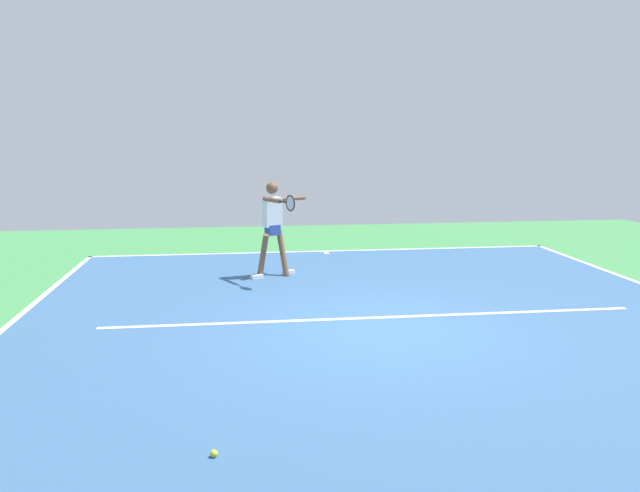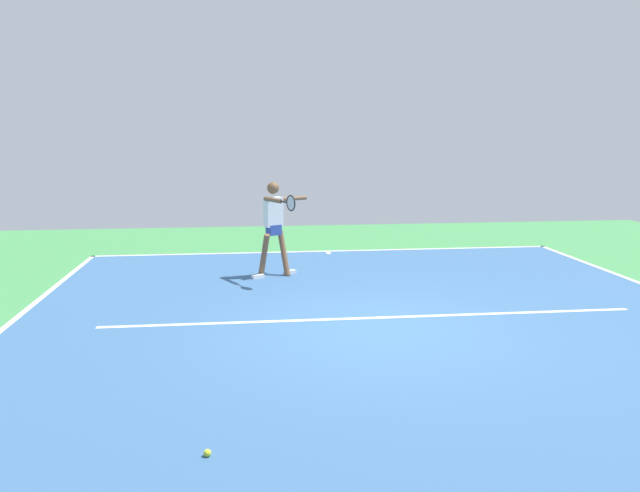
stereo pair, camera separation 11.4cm
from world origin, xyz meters
TOP-DOWN VIEW (x-y plane):
  - ground_plane at (0.00, 0.00)m, footprint 20.80×20.80m
  - court_surface at (0.00, 0.00)m, footprint 10.81×12.32m
  - court_line_baseline_near at (0.00, -6.11)m, footprint 10.81×0.10m
  - court_line_service at (0.00, -0.60)m, footprint 8.11×0.10m
  - court_line_centre_mark at (0.00, -5.91)m, footprint 0.10×0.30m
  - tennis_player at (1.34, -3.60)m, footprint 1.12×1.41m
  - tennis_ball_near_service_line at (2.26, 3.28)m, footprint 0.07×0.07m

SIDE VIEW (x-z plane):
  - ground_plane at x=0.00m, z-range 0.00..0.00m
  - court_surface at x=0.00m, z-range 0.00..0.00m
  - court_line_baseline_near at x=0.00m, z-range 0.00..0.01m
  - court_line_service at x=0.00m, z-range 0.00..0.01m
  - court_line_centre_mark at x=0.00m, z-range 0.00..0.01m
  - tennis_ball_near_service_line at x=2.26m, z-range 0.00..0.07m
  - tennis_player at x=1.34m, z-range 0.14..1.99m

